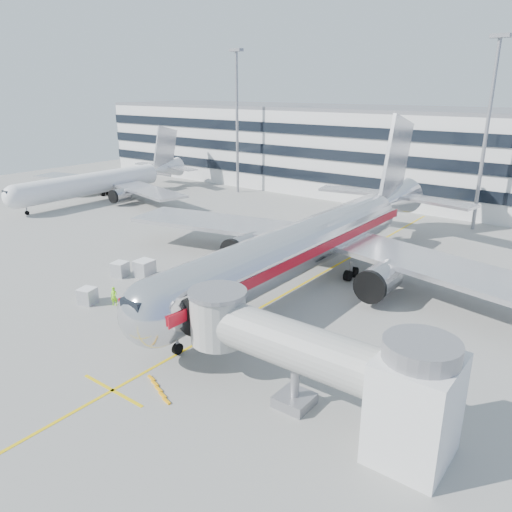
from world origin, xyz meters
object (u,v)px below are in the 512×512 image
Objects in this scene: cargo_container_left at (145,269)px; cargo_container_right at (120,269)px; cargo_container_front at (88,296)px; ramp_worker at (114,296)px; main_jet at (315,240)px; baggage_tug at (169,287)px; belt_loader at (191,291)px.

cargo_container_left is 1.06× the size of cargo_container_right.
cargo_container_front is 0.96× the size of ramp_worker.
main_jet is 15.46m from baggage_tug.
baggage_tug is (-1.92, -1.06, 0.29)m from belt_loader.
belt_loader is 7.77m from cargo_container_left.
baggage_tug is 5.19m from ramp_worker.
cargo_container_right is 7.16m from cargo_container_front.
main_jet is 18.10m from cargo_container_left.
cargo_container_left is 1.08× the size of cargo_container_front.
ramp_worker is at bearing -62.76° from cargo_container_left.
belt_loader is 2.21m from baggage_tug.
cargo_container_right is 1.01× the size of cargo_container_front.
cargo_container_front is at bearing -129.28° from baggage_tug.
main_jet is 20.76m from cargo_container_right.
ramp_worker is (-2.43, -4.59, -0.03)m from baggage_tug.
ramp_worker is (2.32, 1.22, 0.14)m from cargo_container_front.
belt_loader is 7.13m from ramp_worker.
belt_loader reaches higher than cargo_container_left.
main_jet is at bearing 36.05° from cargo_container_left.
baggage_tug is at bearing -3.81° from cargo_container_right.
cargo_container_front is (-4.75, -5.81, -0.17)m from baggage_tug.
baggage_tug is at bearing 50.72° from cargo_container_front.
cargo_container_left reaches higher than ramp_worker.
cargo_container_left is 7.83m from cargo_container_front.
baggage_tug is 1.67× the size of cargo_container_right.
cargo_container_left is at bearing 31.80° from cargo_container_right.
ramp_worker is (-4.35, -5.64, 0.26)m from belt_loader.
baggage_tug is at bearing 36.18° from ramp_worker.
main_jet reaches higher than cargo_container_left.
cargo_container_front is (-13.35, -18.23, -3.48)m from main_jet.
belt_loader is 9.57m from cargo_container_front.
cargo_container_left is 2.68m from cargo_container_right.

